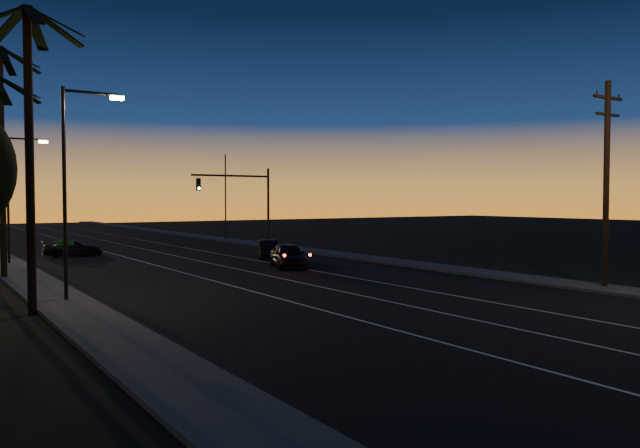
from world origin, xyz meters
TOP-DOWN VIEW (x-y plane):
  - road at (0.00, 30.00)m, footprint 20.00×170.00m
  - sidewalk_left at (-11.20, 30.00)m, footprint 2.40×170.00m
  - sidewalk_right at (11.20, 30.00)m, footprint 2.40×170.00m
  - lane_stripe_left at (-3.00, 30.00)m, footprint 0.12×160.00m
  - lane_stripe_mid at (0.50, 30.00)m, footprint 0.12×160.00m
  - lane_stripe_right at (4.00, 30.00)m, footprint 0.12×160.00m
  - palm_near at (-12.60, 18.00)m, footprint 4.25×4.16m
  - palm_far at (-12.20, 30.00)m, footprint 4.25×4.16m
  - streetlight_left_near at (-10.70, 20.00)m, footprint 2.55×0.26m
  - streetlight_left_far at (-10.69, 38.00)m, footprint 2.55×0.26m
  - street_sign at (-10.80, 21.00)m, footprint 0.70×0.06m
  - utility_pole at (11.60, 10.00)m, footprint 2.20×0.28m
  - signal_mast at (7.14, 39.99)m, footprint 7.10×0.41m
  - signal_post at (-9.50, 39.98)m, footprint 0.28×0.37m
  - far_pole_right at (11.00, 52.00)m, footprint 0.14×0.14m
  - lead_car at (3.61, 26.56)m, footprint 3.32×5.36m
  - right_car at (5.67, 32.97)m, footprint 2.91×4.17m
  - cross_car at (-6.16, 42.21)m, footprint 4.45×2.16m

SIDE VIEW (x-z plane):
  - road at x=0.00m, z-range 0.00..0.01m
  - lane_stripe_left at x=-3.00m, z-range 0.01..0.02m
  - lane_stripe_mid at x=0.50m, z-range 0.01..0.02m
  - lane_stripe_right at x=4.00m, z-range 0.01..0.02m
  - sidewalk_left at x=-11.20m, z-range 0.00..0.16m
  - sidewalk_right at x=11.20m, z-range 0.00..0.16m
  - cross_car at x=-6.16m, z-range 0.01..1.26m
  - right_car at x=5.67m, z-range 0.01..1.32m
  - lead_car at x=3.61m, z-range 0.01..1.56m
  - street_sign at x=-10.80m, z-range 0.36..2.96m
  - signal_post at x=-9.50m, z-range 0.79..4.99m
  - far_pole_right at x=11.00m, z-range 0.00..9.00m
  - signal_mast at x=7.14m, z-range 1.28..8.28m
  - streetlight_left_far at x=-10.69m, z-range 0.81..9.31m
  - utility_pole at x=11.60m, z-range 0.32..10.32m
  - streetlight_left_near at x=-10.70m, z-range 0.82..9.82m
  - palm_near at x=-12.60m, z-range 1.31..12.84m
  - palm_far at x=-12.20m, z-range 1.35..13.88m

